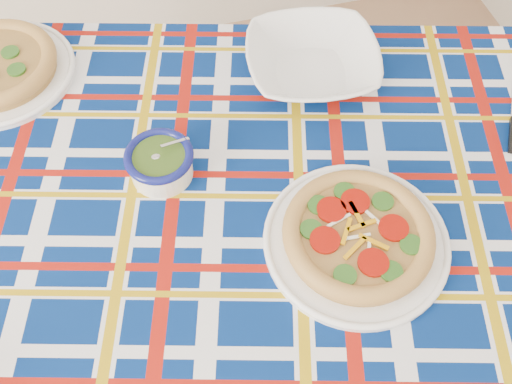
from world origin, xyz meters
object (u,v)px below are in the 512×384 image
object	(u,v)px
dining_table	(257,240)
serving_bowl	(312,62)
main_focaccia_plate	(358,235)
pesto_bowl	(160,161)

from	to	relation	value
dining_table	serving_bowl	xyz separation A→B (m)	(0.22, 0.34, 0.12)
main_focaccia_plate	pesto_bowl	world-z (taller)	pesto_bowl
main_focaccia_plate	serving_bowl	size ratio (longest dim) A/B	1.20
main_focaccia_plate	serving_bowl	xyz separation A→B (m)	(0.05, 0.44, 0.00)
dining_table	pesto_bowl	size ratio (longest dim) A/B	14.46
dining_table	main_focaccia_plate	size ratio (longest dim) A/B	5.56
main_focaccia_plate	pesto_bowl	xyz separation A→B (m)	(-0.32, 0.25, 0.01)
dining_table	serving_bowl	size ratio (longest dim) A/B	6.67
main_focaccia_plate	serving_bowl	world-z (taller)	serving_bowl
pesto_bowl	dining_table	bearing A→B (deg)	-44.21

